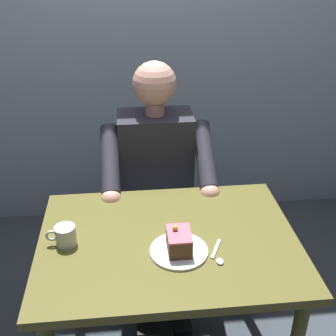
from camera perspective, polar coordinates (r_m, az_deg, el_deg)
The scene contains 7 objects.
dining_table at distance 1.70m, azimuth 0.05°, elevation -11.98°, with size 0.98×0.71×0.74m.
chair at distance 2.36m, azimuth -1.75°, elevation -3.63°, with size 0.42×0.42×0.89m.
seated_person at distance 2.13m, azimuth -1.46°, elevation -2.36°, with size 0.53×0.58×1.25m.
dessert_plate at distance 1.58m, azimuth 1.46°, elevation -10.98°, with size 0.21×0.21×0.01m, color silver.
cake_slice at distance 1.55m, azimuth 1.47°, elevation -9.73°, with size 0.08×0.12×0.10m.
coffee_cup at distance 1.63m, azimuth -13.55°, elevation -8.71°, with size 0.11×0.08×0.08m.
dessert_spoon at distance 1.57m, azimuth 6.68°, elevation -11.50°, with size 0.06×0.14×0.01m.
Camera 1 is at (0.14, 1.28, 1.75)m, focal length 45.76 mm.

